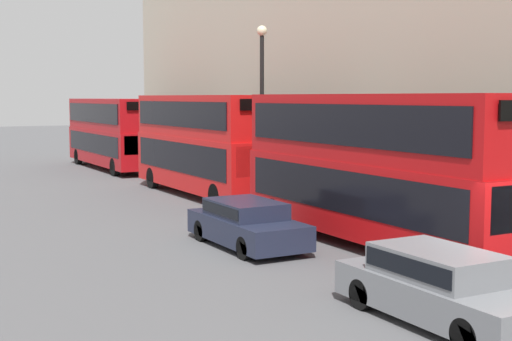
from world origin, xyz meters
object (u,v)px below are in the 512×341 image
object	(u,v)px
pedestrian	(146,151)
bus_third_in_queue	(113,130)
car_hatchback	(247,222)
bus_second_in_queue	(205,141)
car_dark_sedan	(440,285)
bus_leading	(376,163)

from	to	relation	value
pedestrian	bus_third_in_queue	bearing A→B (deg)	-145.09
car_hatchback	bus_third_in_queue	bearing A→B (deg)	81.91
bus_second_in_queue	car_dark_sedan	world-z (taller)	bus_second_in_queue
bus_leading	bus_second_in_queue	distance (m)	12.06
bus_second_in_queue	bus_leading	bearing A→B (deg)	-90.00
bus_second_in_queue	pedestrian	bearing A→B (deg)	79.74
car_dark_sedan	pedestrian	world-z (taller)	pedestrian
bus_leading	pedestrian	size ratio (longest dim) A/B	5.96
bus_leading	car_dark_sedan	distance (m)	7.42
bus_third_in_queue	pedestrian	size ratio (longest dim) A/B	6.06
bus_second_in_queue	car_dark_sedan	xyz separation A→B (m)	(-3.40, -18.44, -1.69)
car_dark_sedan	car_hatchback	size ratio (longest dim) A/B	1.03
bus_leading	car_hatchback	world-z (taller)	bus_leading
bus_leading	car_dark_sedan	world-z (taller)	bus_leading
car_hatchback	pedestrian	size ratio (longest dim) A/B	2.45
bus_third_in_queue	bus_leading	bearing A→B (deg)	-90.00
bus_third_in_queue	car_dark_sedan	size ratio (longest dim) A/B	2.41
car_dark_sedan	pedestrian	bearing A→B (deg)	79.64
pedestrian	bus_leading	bearing A→B (deg)	-95.80
bus_third_in_queue	car_hatchback	xyz separation A→B (m)	(-3.40, -23.93, -1.63)
bus_second_in_queue	car_hatchback	world-z (taller)	bus_second_in_queue
bus_third_in_queue	car_hatchback	size ratio (longest dim) A/B	2.47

